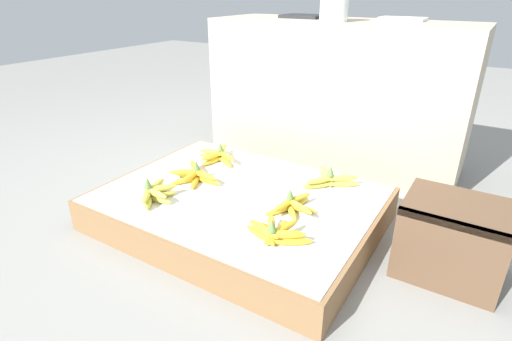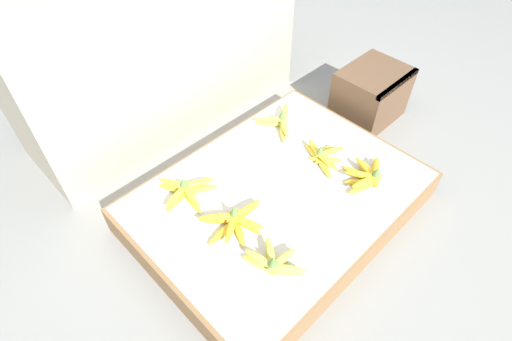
% 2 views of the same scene
% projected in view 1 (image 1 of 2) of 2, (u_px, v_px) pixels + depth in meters
% --- Properties ---
extents(ground_plane, '(10.00, 10.00, 0.00)m').
position_uv_depth(ground_plane, '(240.00, 222.00, 1.81)').
color(ground_plane, gray).
extents(display_platform, '(1.17, 0.87, 0.15)m').
position_uv_depth(display_platform, '(239.00, 208.00, 1.78)').
color(display_platform, olive).
rests_on(display_platform, ground_plane).
extents(back_vendor_table, '(1.43, 0.50, 0.81)m').
position_uv_depth(back_vendor_table, '(336.00, 95.00, 2.30)').
color(back_vendor_table, tan).
rests_on(back_vendor_table, ground_plane).
extents(wooden_crate, '(0.35, 0.29, 0.29)m').
position_uv_depth(wooden_crate, '(451.00, 239.00, 1.44)').
color(wooden_crate, brown).
rests_on(wooden_crate, ground_plane).
extents(banana_bunch_front_left, '(0.17, 0.23, 0.10)m').
position_uv_depth(banana_bunch_front_left, '(155.00, 193.00, 1.68)').
color(banana_bunch_front_left, gold).
rests_on(banana_bunch_front_left, display_platform).
extents(banana_bunch_front_midleft, '(0.26, 0.18, 0.10)m').
position_uv_depth(banana_bunch_front_midleft, '(276.00, 232.00, 1.41)').
color(banana_bunch_front_midleft, gold).
rests_on(banana_bunch_front_midleft, display_platform).
extents(banana_bunch_middle_left, '(0.28, 0.24, 0.10)m').
position_uv_depth(banana_bunch_middle_left, '(194.00, 175.00, 1.85)').
color(banana_bunch_middle_left, gold).
rests_on(banana_bunch_middle_left, display_platform).
extents(banana_bunch_middle_midleft, '(0.19, 0.23, 0.09)m').
position_uv_depth(banana_bunch_middle_midleft, '(292.00, 205.00, 1.60)').
color(banana_bunch_middle_midleft, gold).
rests_on(banana_bunch_middle_midleft, display_platform).
extents(banana_bunch_back_left, '(0.24, 0.24, 0.10)m').
position_uv_depth(banana_bunch_back_left, '(218.00, 155.00, 2.06)').
color(banana_bunch_back_left, gold).
rests_on(banana_bunch_back_left, display_platform).
extents(banana_bunch_back_midleft, '(0.22, 0.22, 0.10)m').
position_uv_depth(banana_bunch_back_midleft, '(329.00, 179.00, 1.80)').
color(banana_bunch_back_midleft, gold).
rests_on(banana_bunch_back_midleft, display_platform).
extents(glass_jar, '(0.15, 0.15, 0.17)m').
position_uv_depth(glass_jar, '(334.00, 4.00, 1.98)').
color(glass_jar, silver).
rests_on(glass_jar, back_vendor_table).
extents(foam_tray_white, '(0.23, 0.14, 0.02)m').
position_uv_depth(foam_tray_white, '(403.00, 19.00, 2.07)').
color(foam_tray_white, white).
rests_on(foam_tray_white, back_vendor_table).
extents(foam_tray_dark, '(0.23, 0.18, 0.02)m').
position_uv_depth(foam_tray_dark, '(303.00, 16.00, 2.27)').
color(foam_tray_dark, '#232328').
rests_on(foam_tray_dark, back_vendor_table).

